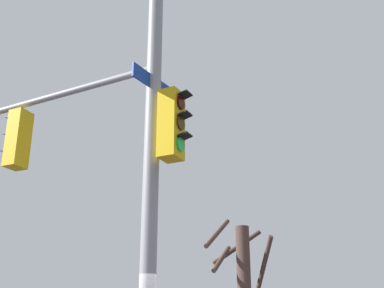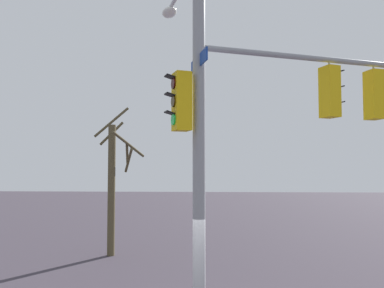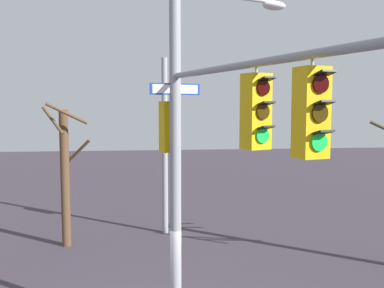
# 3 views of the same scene
# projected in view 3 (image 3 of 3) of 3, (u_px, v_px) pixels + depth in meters

# --- Properties ---
(main_signal_pole_assembly) EXTENTS (6.05, 3.21, 8.08)m
(main_signal_pole_assembly) POSITION_uv_depth(u_px,v_px,m) (204.00, 127.00, 7.92)
(main_signal_pole_assembly) COLOR gray
(main_signal_pole_assembly) RESTS_ON ground
(secondary_pole_assembly) EXTENTS (0.74, 0.54, 7.03)m
(secondary_pole_assembly) POSITION_uv_depth(u_px,v_px,m) (167.00, 138.00, 16.67)
(secondary_pole_assembly) COLOR gray
(secondary_pole_assembly) RESTS_ON ground
(bare_tree_across_street) EXTENTS (1.87, 1.67, 5.27)m
(bare_tree_across_street) POSITION_uv_depth(u_px,v_px,m) (65.00, 174.00, 15.27)
(bare_tree_across_street) COLOR brown
(bare_tree_across_street) RESTS_ON ground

